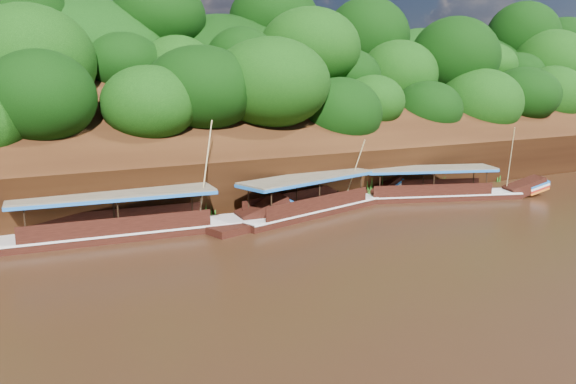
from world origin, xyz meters
name	(u,v)px	position (x,y,z in m)	size (l,w,h in m)	color
ground	(373,246)	(0.00, 0.00, 0.00)	(160.00, 160.00, 0.00)	black
riverbank	(211,158)	(-0.01, 22.73, 1.89)	(120.00, 30.06, 19.40)	black
boat_0	(447,192)	(12.01, 6.83, 0.53)	(14.13, 6.74, 5.66)	black
boat_1	(324,203)	(2.01, 7.85, 0.57)	(14.69, 5.60, 5.10)	black
boat_2	(148,225)	(-9.64, 7.82, 0.57)	(16.29, 3.80, 6.69)	black
reeds	(231,202)	(-3.81, 9.60, 0.90)	(49.37, 2.41, 2.07)	#246519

